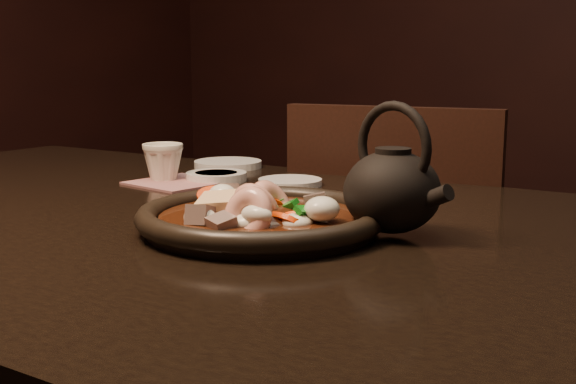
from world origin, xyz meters
The scene contains 11 objects.
table centered at (0.00, 0.00, 0.67)m, with size 1.60×0.90×0.75m.
chair centered at (0.11, 0.56, 0.48)m, with size 0.46×0.46×0.88m.
plate centered at (0.16, -0.03, 0.77)m, with size 0.31×0.31×0.03m.
stirfry centered at (0.17, -0.04, 0.77)m, with size 0.22×0.17×0.07m.
soy_dish centered at (-0.12, 0.24, 0.76)m, with size 0.11×0.11×0.01m, color white.
saucer_left centered at (-0.20, 0.38, 0.76)m, with size 0.13×0.13×0.01m, color white.
saucer_right centered at (0.01, 0.27, 0.76)m, with size 0.11×0.11×0.01m, color white.
tea_cup centered at (-0.19, 0.19, 0.79)m, with size 0.07×0.07×0.07m, color silver.
chopsticks centered at (0.18, 0.14, 0.75)m, with size 0.08×0.21×0.01m.
napkin centered at (-0.16, 0.18, 0.75)m, with size 0.14×0.14×0.00m, color #995E5E.
teapot centered at (0.31, 0.04, 0.81)m, with size 0.14×0.12×0.16m.
Camera 1 is at (0.65, -0.73, 0.95)m, focal length 45.00 mm.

